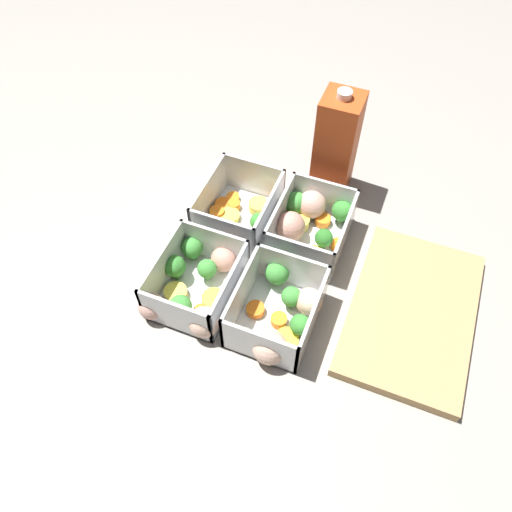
{
  "coord_description": "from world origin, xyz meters",
  "views": [
    {
      "loc": [
        0.44,
        0.18,
        0.67
      ],
      "look_at": [
        0.0,
        0.0,
        0.03
      ],
      "focal_mm": 35.0,
      "sensor_mm": 36.0,
      "label": 1
    }
  ],
  "objects_px": {
    "container_far_left": "(309,221)",
    "juice_carton": "(336,144)",
    "container_near_left": "(240,211)",
    "container_near_right": "(194,286)",
    "container_far_right": "(281,313)"
  },
  "relations": [
    {
      "from": "container_far_left",
      "to": "juice_carton",
      "type": "xyz_separation_m",
      "value": [
        -0.12,
        0.0,
        0.07
      ]
    },
    {
      "from": "container_near_left",
      "to": "container_near_right",
      "type": "bearing_deg",
      "value": -1.57
    },
    {
      "from": "container_far_left",
      "to": "container_far_right",
      "type": "bearing_deg",
      "value": 5.25
    },
    {
      "from": "container_near_left",
      "to": "container_far_right",
      "type": "distance_m",
      "value": 0.21
    },
    {
      "from": "container_near_left",
      "to": "juice_carton",
      "type": "relative_size",
      "value": 0.73
    },
    {
      "from": "container_near_left",
      "to": "container_far_right",
      "type": "relative_size",
      "value": 0.86
    },
    {
      "from": "container_near_right",
      "to": "container_far_left",
      "type": "relative_size",
      "value": 1.12
    },
    {
      "from": "container_far_right",
      "to": "juice_carton",
      "type": "height_order",
      "value": "juice_carton"
    },
    {
      "from": "container_near_left",
      "to": "juice_carton",
      "type": "distance_m",
      "value": 0.2
    },
    {
      "from": "container_near_right",
      "to": "container_far_left",
      "type": "height_order",
      "value": "same"
    },
    {
      "from": "container_near_right",
      "to": "juice_carton",
      "type": "height_order",
      "value": "juice_carton"
    },
    {
      "from": "container_near_left",
      "to": "container_far_left",
      "type": "bearing_deg",
      "value": 98.73
    },
    {
      "from": "container_far_right",
      "to": "container_near_left",
      "type": "bearing_deg",
      "value": -140.95
    },
    {
      "from": "container_far_left",
      "to": "container_near_left",
      "type": "bearing_deg",
      "value": -81.27
    },
    {
      "from": "juice_carton",
      "to": "container_near_left",
      "type": "bearing_deg",
      "value": -40.25
    }
  ]
}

